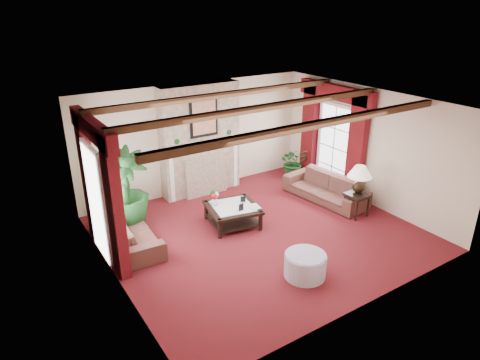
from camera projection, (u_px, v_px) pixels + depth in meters
floor at (260, 233)px, 8.88m from camera, size 6.00×6.00×0.00m
ceiling at (263, 104)px, 7.83m from camera, size 6.00×6.00×0.00m
back_wall at (196, 138)px, 10.48m from camera, size 6.00×0.02×2.70m
left_wall at (109, 210)px, 6.85m from camera, size 0.02×5.50×2.70m
right_wall at (367, 147)px, 9.86m from camera, size 0.02×5.50×2.70m
ceiling_beams at (263, 108)px, 7.85m from camera, size 6.00×3.00×0.12m
fireplace at (198, 84)px, 9.81m from camera, size 2.00×0.52×2.70m
french_door_left at (88, 147)px, 7.34m from camera, size 0.10×1.10×2.16m
french_door_right at (338, 105)px, 10.31m from camera, size 0.10×1.10×2.16m
curtains_left at (91, 123)px, 7.23m from camera, size 0.20×2.40×2.55m
curtains_right at (336, 88)px, 10.09m from camera, size 0.20×2.40×2.55m
sofa_left at (131, 226)px, 8.36m from camera, size 2.02×0.79×0.76m
sofa_right at (326, 184)px, 10.22m from camera, size 2.24×1.12×0.82m
potted_palm at (127, 207)px, 8.93m from camera, size 1.12×1.81×0.97m
small_plant at (294, 165)px, 11.59m from camera, size 1.41×1.43×0.66m
coffee_table at (233, 215)px, 9.15m from camera, size 1.22×1.22×0.42m
side_table at (356, 205)px, 9.51m from camera, size 0.46×0.46×0.53m
ottoman at (305, 265)px, 7.42m from camera, size 0.73×0.73×0.42m
table_lamp at (359, 180)px, 9.27m from camera, size 0.53×0.53×0.67m
flower_vase at (215, 201)px, 9.09m from camera, size 0.26×0.27×0.19m
book at (250, 202)px, 8.93m from camera, size 0.22×0.09×0.29m
photo_frame_a at (241, 207)px, 8.85m from camera, size 0.12×0.05×0.16m
photo_frame_b at (243, 199)px, 9.23m from camera, size 0.11×0.06×0.14m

